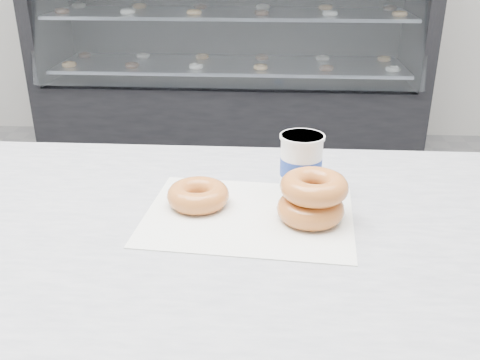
# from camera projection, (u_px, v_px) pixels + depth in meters

# --- Properties ---
(display_case) EXTENTS (2.40, 0.74, 1.25)m
(display_case) POSITION_uv_depth(u_px,v_px,m) (231.00, 78.00, 3.49)
(display_case) COLOR black
(display_case) RESTS_ON ground
(wax_paper) EXTENTS (0.36, 0.29, 0.00)m
(wax_paper) POSITION_uv_depth(u_px,v_px,m) (249.00, 215.00, 0.88)
(wax_paper) COLOR silver
(wax_paper) RESTS_ON counter
(donut_single) EXTENTS (0.14, 0.14, 0.04)m
(donut_single) POSITION_uv_depth(u_px,v_px,m) (198.00, 195.00, 0.91)
(donut_single) COLOR orange
(donut_single) RESTS_ON wax_paper
(donut_stack) EXTENTS (0.15, 0.15, 0.08)m
(donut_stack) POSITION_uv_depth(u_px,v_px,m) (312.00, 198.00, 0.85)
(donut_stack) COLOR orange
(donut_stack) RESTS_ON wax_paper
(coffee_cup) EXTENTS (0.08, 0.08, 0.11)m
(coffee_cup) POSITION_uv_depth(u_px,v_px,m) (301.00, 163.00, 0.95)
(coffee_cup) COLOR white
(coffee_cup) RESTS_ON counter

